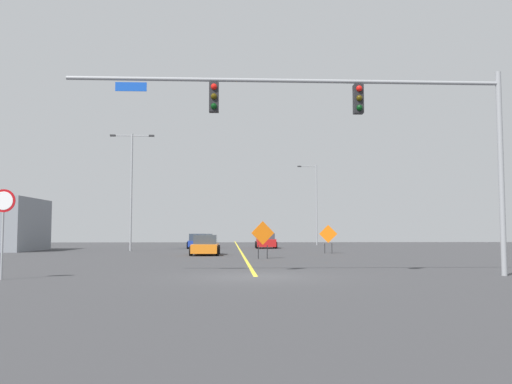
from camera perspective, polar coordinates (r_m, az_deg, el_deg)
name	(u,v)px	position (r m, az deg, el deg)	size (l,w,h in m)	color
ground	(256,277)	(19.43, -0.02, -8.76)	(128.49, 128.49, 0.00)	#38383A
road_centre_stripe	(238,248)	(55.07, -1.82, -5.76)	(0.16, 71.38, 0.01)	yellow
traffic_signal_assembly	(356,117)	(20.28, 10.25, 7.67)	(15.66, 0.44, 7.41)	gray
stop_sign	(3,216)	(19.94, -24.67, -2.27)	(0.76, 0.07, 2.97)	gray
street_lamp_near_right	(131,182)	(46.84, -12.75, 0.97)	(3.64, 0.24, 9.73)	gray
street_lamp_mid_left	(315,201)	(65.73, 6.14, -0.93)	(2.34, 0.24, 9.49)	gray
construction_sign_right_lane	(328,235)	(40.59, 7.47, -4.46)	(1.30, 0.30, 2.08)	orange
construction_sign_left_shoulder	(263,235)	(32.38, 0.70, -4.43)	(1.37, 0.33, 2.20)	orange
car_silver_mid	(204,241)	(57.27, -5.38, -5.07)	(2.13, 4.14, 1.37)	#B7BABF
car_orange_near	(205,246)	(37.82, -5.26, -5.55)	(1.94, 4.33, 1.36)	orange
car_red_approaching	(266,241)	(53.44, 1.02, -5.10)	(2.09, 4.44, 1.43)	red
car_blue_passing	(197,241)	(53.29, -6.10, -5.10)	(2.14, 4.65, 1.39)	#1E389E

